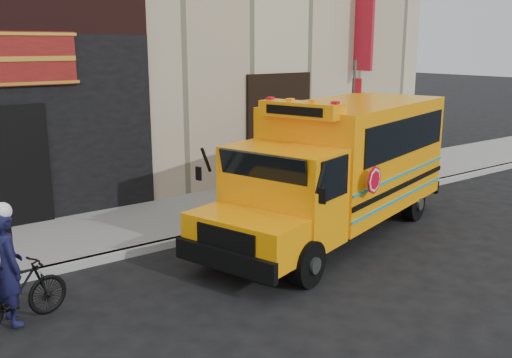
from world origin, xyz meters
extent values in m
plane|color=black|center=(0.00, 0.00, 0.00)|extent=(120.00, 120.00, 0.00)
cube|color=#9C9B96|center=(0.00, 2.60, 0.07)|extent=(40.00, 0.20, 0.15)
cube|color=gray|center=(0.00, 4.10, 0.07)|extent=(40.00, 3.00, 0.15)
cube|color=black|center=(-3.20, 5.40, 1.40)|extent=(1.30, 0.10, 2.50)
cube|color=#B21426|center=(7.00, 5.15, 4.35)|extent=(0.10, 0.70, 2.40)
cylinder|color=black|center=(-0.13, -0.45, 0.40)|extent=(0.85, 0.50, 0.80)
cylinder|color=black|center=(-0.67, 1.38, 0.40)|extent=(0.85, 0.50, 0.80)
cylinder|color=black|center=(4.28, 0.87, 0.40)|extent=(0.85, 0.50, 0.80)
cylinder|color=black|center=(3.74, 2.69, 0.40)|extent=(0.85, 0.50, 0.80)
cube|color=#FF9405|center=(-0.83, 0.34, 0.80)|extent=(1.53, 2.20, 0.70)
cube|color=black|center=(-1.36, 0.18, 0.55)|extent=(0.70, 2.00, 0.35)
cube|color=#FF9405|center=(0.23, 0.65, 1.30)|extent=(1.75, 2.36, 1.70)
cube|color=black|center=(-0.32, 0.49, 1.70)|extent=(0.57, 1.74, 0.90)
cube|color=#FF9405|center=(2.96, 1.47, 1.62)|extent=(4.94, 3.40, 2.25)
cube|color=black|center=(5.14, 2.12, 0.55)|extent=(0.74, 2.14, 0.30)
cube|color=black|center=(3.37, 0.43, 2.10)|extent=(3.75, 1.15, 0.75)
cube|color=#FF9405|center=(0.80, 0.82, 2.78)|extent=(0.94, 1.68, 0.28)
cylinder|color=red|center=(1.60, -0.29, 1.55)|extent=(0.51, 0.18, 0.52)
cylinder|color=#474F4A|center=(4.56, 3.12, 1.78)|extent=(0.08, 0.08, 3.55)
cube|color=#B21426|center=(4.56, 3.04, 2.89)|extent=(0.02, 0.31, 0.44)
cube|color=white|center=(4.56, 3.04, 2.33)|extent=(0.02, 0.31, 0.39)
imported|color=black|center=(-4.38, 1.00, 0.48)|extent=(1.65, 0.77, 0.96)
imported|color=black|center=(-4.43, 1.03, 0.84)|extent=(0.45, 0.64, 1.68)
camera|label=1|loc=(-6.09, -7.08, 3.96)|focal=40.00mm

